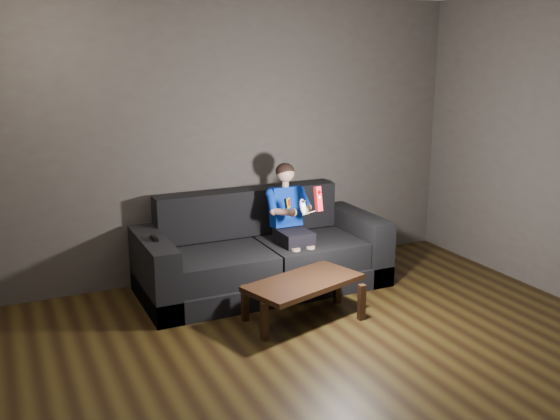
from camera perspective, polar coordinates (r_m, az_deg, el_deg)
floor at (r=4.35m, az=7.18°, el=-15.85°), size 5.00×5.00×0.00m
back_wall at (r=6.07m, az=-5.13°, el=6.45°), size 5.00×0.04×2.70m
sofa at (r=5.88m, az=-1.68°, el=-4.40°), size 2.29×0.99×0.88m
child at (r=5.80m, az=0.92°, el=-0.27°), size 0.42×0.51×1.03m
wii_remote_red at (r=5.44m, az=3.51°, el=1.04°), size 0.06×0.09×0.22m
nunchuk_white at (r=5.39m, az=2.09°, el=0.32°), size 0.08×0.10×0.15m
wii_remote_black at (r=5.39m, az=-11.43°, el=-2.56°), size 0.04×0.14×0.03m
coffee_table at (r=5.17m, az=2.17°, el=-6.92°), size 1.07×0.75×0.35m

